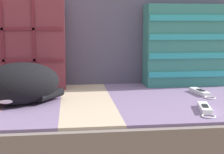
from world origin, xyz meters
TOP-DOWN VIEW (x-y plane):
  - couch at (0.00, 0.09)m, footprint 1.81×0.91m
  - sofa_backrest at (0.00, 0.48)m, footprint 1.77×0.14m
  - throw_pillow_quilted at (-0.40, 0.33)m, footprint 0.42×0.14m
  - throw_pillow_striped at (0.42, 0.33)m, footprint 0.44×0.14m
  - sleeping_cat at (-0.39, -0.01)m, footprint 0.38×0.32m
  - game_remote_near at (0.31, -0.18)m, footprint 0.08×0.19m
  - game_remote_far at (0.41, 0.10)m, footprint 0.06×0.20m

SIDE VIEW (x-z plane):
  - couch at x=0.00m, z-range 0.00..0.34m
  - game_remote_near at x=0.31m, z-range 0.34..0.36m
  - game_remote_far at x=0.41m, z-range 0.34..0.36m
  - sleeping_cat at x=-0.39m, z-range 0.34..0.50m
  - throw_pillow_striped at x=0.42m, z-range 0.34..0.75m
  - throw_pillow_quilted at x=-0.40m, z-range 0.34..0.78m
  - sofa_backrest at x=0.00m, z-range 0.34..0.89m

